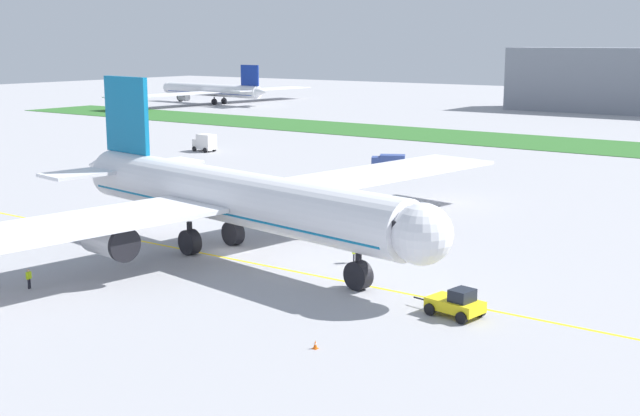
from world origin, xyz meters
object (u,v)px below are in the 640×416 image
parked_airliner_far_left (214,91)px  traffic_cone_near_nose (315,345)px  airliner_foreground (228,197)px  service_truck_fuel_bowser (205,142)px  ground_crew_marshaller_front (29,277)px  pushback_tug (456,303)px  ground_crew_wingwalker_port (354,251)px  traffic_cone_port_wing (24,234)px  service_truck_baggage_loader (389,162)px

parked_airliner_far_left → traffic_cone_near_nose: bearing=-45.4°
airliner_foreground → service_truck_fuel_bowser: airliner_foreground is taller
airliner_foreground → ground_crew_marshaller_front: size_ratio=48.64×
pushback_tug → ground_crew_marshaller_front: bearing=-155.9°
ground_crew_wingwalker_port → traffic_cone_port_wing: 35.17m
airliner_foreground → ground_crew_wingwalker_port: size_ratio=45.38×
service_truck_fuel_bowser → traffic_cone_port_wing: bearing=-62.0°
ground_crew_wingwalker_port → parked_airliner_far_left: bearing=136.5°
ground_crew_wingwalker_port → parked_airliner_far_left: size_ratio=0.02×
pushback_tug → parked_airliner_far_left: parked_airliner_far_left is taller
airliner_foreground → ground_crew_wingwalker_port: airliner_foreground is taller
airliner_foreground → parked_airliner_far_left: 195.50m
ground_crew_marshaller_front → service_truck_baggage_loader: service_truck_baggage_loader is taller
airliner_foreground → ground_crew_marshaller_front: airliner_foreground is taller
ground_crew_wingwalker_port → ground_crew_marshaller_front: (-16.99, -22.28, -0.07)m
ground_crew_marshaller_front → traffic_cone_near_nose: size_ratio=2.84×
ground_crew_marshaller_front → parked_airliner_far_left: 205.46m
airliner_foreground → traffic_cone_near_nose: bearing=-35.8°
parked_airliner_far_left → airliner_foreground: bearing=-46.7°
ground_crew_wingwalker_port → ground_crew_marshaller_front: size_ratio=1.07×
ground_crew_wingwalker_port → service_truck_fuel_bowser: size_ratio=0.39×
service_truck_fuel_bowser → ground_crew_marshaller_front: bearing=-55.9°
traffic_cone_port_wing → parked_airliner_far_left: 186.88m
traffic_cone_port_wing → service_truck_fuel_bowser: 69.25m
pushback_tug → service_truck_baggage_loader: size_ratio=1.07×
pushback_tug → ground_crew_marshaller_front: (-31.46, -14.04, 0.01)m
service_truck_fuel_bowser → traffic_cone_near_nose: bearing=-42.5°
traffic_cone_near_nose → service_truck_baggage_loader: 78.22m
ground_crew_marshaller_front → traffic_cone_port_wing: size_ratio=2.84×
service_truck_baggage_loader → service_truck_fuel_bowser: (-39.32, 0.22, 0.28)m
pushback_tug → parked_airliner_far_left: 216.76m
airliner_foreground → traffic_cone_near_nose: 26.86m
traffic_cone_port_wing → traffic_cone_near_nose: bearing=-10.8°
parked_airliner_far_left → service_truck_fuel_bowser: bearing=-47.9°
airliner_foreground → ground_crew_marshaller_front: bearing=-107.3°
service_truck_baggage_loader → parked_airliner_far_left: (-119.03, 88.48, 2.92)m
pushback_tug → service_truck_baggage_loader: (-40.89, 57.80, 0.40)m
pushback_tug → traffic_cone_port_wing: 47.86m
ground_crew_wingwalker_port → traffic_cone_near_nose: (10.01, -19.65, -0.79)m
airliner_foreground → parked_airliner_far_left: (-134.07, 142.29, -1.19)m
airliner_foreground → ground_crew_marshaller_front: 19.42m
pushback_tug → traffic_cone_near_nose: (-4.47, -11.41, -0.70)m
ground_crew_marshaller_front → pushback_tug: bearing=24.1°
traffic_cone_near_nose → traffic_cone_port_wing: (-43.28, 8.28, 0.00)m
airliner_foreground → traffic_cone_near_nose: (21.38, -15.41, -5.22)m
traffic_cone_near_nose → traffic_cone_port_wing: size_ratio=1.00×
ground_crew_marshaller_front → parked_airliner_far_left: parked_airliner_far_left is taller
ground_crew_wingwalker_port → traffic_cone_near_nose: ground_crew_wingwalker_port is taller
airliner_foreground → ground_crew_wingwalker_port: bearing=20.4°
pushback_tug → traffic_cone_near_nose: bearing=-111.4°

